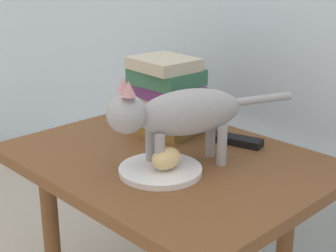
{
  "coord_description": "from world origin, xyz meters",
  "views": [
    {
      "loc": [
        0.84,
        -0.82,
        1.04
      ],
      "look_at": [
        0.0,
        0.0,
        0.64
      ],
      "focal_mm": 53.91,
      "sensor_mm": 36.0,
      "label": 1
    }
  ],
  "objects_px": {
    "side_table": "(168,184)",
    "cat": "(177,114)",
    "bread_roll": "(166,158)",
    "book_stack": "(167,96)",
    "plate": "(160,170)",
    "tv_remote": "(235,140)"
  },
  "relations": [
    {
      "from": "side_table",
      "to": "plate",
      "type": "relative_size",
      "value": 4.0
    },
    {
      "from": "tv_remote",
      "to": "book_stack",
      "type": "bearing_deg",
      "value": -175.41
    },
    {
      "from": "side_table",
      "to": "cat",
      "type": "distance_m",
      "value": 0.22
    },
    {
      "from": "side_table",
      "to": "cat",
      "type": "bearing_deg",
      "value": -27.1
    },
    {
      "from": "plate",
      "to": "tv_remote",
      "type": "height_order",
      "value": "tv_remote"
    },
    {
      "from": "side_table",
      "to": "cat",
      "type": "height_order",
      "value": "cat"
    },
    {
      "from": "plate",
      "to": "cat",
      "type": "height_order",
      "value": "cat"
    },
    {
      "from": "plate",
      "to": "tv_remote",
      "type": "relative_size",
      "value": 1.3
    },
    {
      "from": "plate",
      "to": "bread_roll",
      "type": "bearing_deg",
      "value": 25.18
    },
    {
      "from": "side_table",
      "to": "tv_remote",
      "type": "xyz_separation_m",
      "value": [
        0.06,
        0.19,
        0.09
      ]
    },
    {
      "from": "bread_roll",
      "to": "book_stack",
      "type": "height_order",
      "value": "book_stack"
    },
    {
      "from": "cat",
      "to": "side_table",
      "type": "bearing_deg",
      "value": 152.9
    },
    {
      "from": "bread_roll",
      "to": "book_stack",
      "type": "relative_size",
      "value": 0.37
    },
    {
      "from": "plate",
      "to": "cat",
      "type": "distance_m",
      "value": 0.14
    },
    {
      "from": "book_stack",
      "to": "tv_remote",
      "type": "xyz_separation_m",
      "value": [
        0.19,
        0.07,
        -0.1
      ]
    },
    {
      "from": "plate",
      "to": "book_stack",
      "type": "relative_size",
      "value": 0.9
    },
    {
      "from": "bread_roll",
      "to": "book_stack",
      "type": "xyz_separation_m",
      "value": [
        -0.2,
        0.2,
        0.07
      ]
    },
    {
      "from": "side_table",
      "to": "book_stack",
      "type": "height_order",
      "value": "book_stack"
    },
    {
      "from": "side_table",
      "to": "book_stack",
      "type": "relative_size",
      "value": 3.59
    },
    {
      "from": "side_table",
      "to": "bread_roll",
      "type": "height_order",
      "value": "bread_roll"
    },
    {
      "from": "side_table",
      "to": "tv_remote",
      "type": "height_order",
      "value": "tv_remote"
    },
    {
      "from": "tv_remote",
      "to": "bread_roll",
      "type": "bearing_deg",
      "value": -102.53
    }
  ]
}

